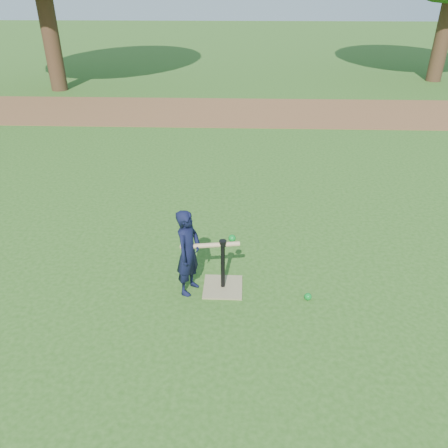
{
  "coord_description": "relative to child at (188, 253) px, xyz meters",
  "views": [
    {
      "loc": [
        -0.17,
        -4.08,
        2.98
      ],
      "look_at": [
        -0.34,
        0.15,
        0.65
      ],
      "focal_mm": 35.0,
      "sensor_mm": 36.0,
      "label": 1
    }
  ],
  "objects": [
    {
      "name": "dirt_strip",
      "position": [
        0.71,
        7.71,
        -0.49
      ],
      "size": [
        24.0,
        3.0,
        0.01
      ],
      "primitive_type": "cube",
      "color": "brown",
      "rests_on": "ground"
    },
    {
      "name": "ground",
      "position": [
        0.71,
        0.21,
        -0.49
      ],
      "size": [
        80.0,
        80.0,
        0.0
      ],
      "primitive_type": "plane",
      "color": "#285116",
      "rests_on": "ground"
    },
    {
      "name": "batting_tee",
      "position": [
        0.36,
        0.05,
        -0.38
      ],
      "size": [
        0.43,
        0.43,
        0.61
      ],
      "color": "#93855D",
      "rests_on": "ground"
    },
    {
      "name": "swing_action",
      "position": [
        0.26,
        0.05,
        0.08
      ],
      "size": [
        0.63,
        0.21,
        0.11
      ],
      "color": "tan",
      "rests_on": "ground"
    },
    {
      "name": "wiffle_ball_ground",
      "position": [
        1.28,
        -0.12,
        -0.45
      ],
      "size": [
        0.08,
        0.08,
        0.08
      ],
      "primitive_type": "sphere",
      "color": "#0B7F24",
      "rests_on": "ground"
    },
    {
      "name": "child",
      "position": [
        0.0,
        0.0,
        0.0
      ],
      "size": [
        0.35,
        0.42,
        0.98
      ],
      "primitive_type": "imported",
      "rotation": [
        0.0,
        0.0,
        1.2
      ],
      "color": "black",
      "rests_on": "ground"
    }
  ]
}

